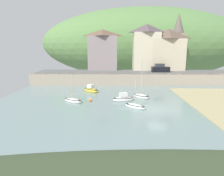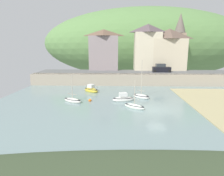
{
  "view_description": "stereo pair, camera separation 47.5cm",
  "coord_description": "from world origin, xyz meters",
  "views": [
    {
      "loc": [
        -5.58,
        -25.1,
        8.1
      ],
      "look_at": [
        -6.19,
        6.77,
        1.44
      ],
      "focal_mm": 31.54,
      "sensor_mm": 36.0,
      "label": 1
    },
    {
      "loc": [
        -5.11,
        -25.09,
        8.1
      ],
      "look_at": [
        -6.19,
        6.77,
        1.44
      ],
      "focal_mm": 31.54,
      "sensor_mm": 36.0,
      "label": 2
    }
  ],
  "objects": [
    {
      "name": "rowboat_small_beached",
      "position": [
        -4.4,
        4.02,
        0.36
      ],
      "size": [
        3.47,
        2.02,
        1.48
      ],
      "rotation": [
        0.0,
        0.0,
        0.26
      ],
      "color": "white",
      "rests_on": "ground"
    },
    {
      "name": "waterfront_building_right",
      "position": [
        7.32,
        25.2,
        7.54
      ],
      "size": [
        8.5,
        4.54,
        10.08
      ],
      "color": "beige",
      "rests_on": "ground"
    },
    {
      "name": "waterfront_building_centre",
      "position": [
        2.05,
        25.2,
        8.11
      ],
      "size": [
        6.77,
        4.5,
        11.23
      ],
      "color": "beige",
      "rests_on": "ground"
    },
    {
      "name": "church_with_spire",
      "position": [
        10.95,
        29.2,
        9.84
      ],
      "size": [
        3.0,
        3.0,
        14.41
      ],
      "color": "gray",
      "rests_on": "ground"
    },
    {
      "name": "fishing_boat_green",
      "position": [
        -10.15,
        10.1,
        0.39
      ],
      "size": [
        3.27,
        2.96,
        1.61
      ],
      "rotation": [
        0.0,
        0.0,
        -0.67
      ],
      "color": "gold",
      "rests_on": "ground"
    },
    {
      "name": "parked_car_near_slipway",
      "position": [
        4.75,
        20.7,
        3.2
      ],
      "size": [
        4.1,
        1.82,
        1.95
      ],
      "rotation": [
        0.0,
        0.0,
        0.0
      ],
      "color": "black",
      "rests_on": "ground"
    },
    {
      "name": "sailboat_white_hull",
      "position": [
        -1.43,
        6.02,
        0.27
      ],
      "size": [
        3.14,
        3.07,
        6.32
      ],
      "rotation": [
        0.0,
        0.0,
        -0.75
      ],
      "color": "white",
      "rests_on": "ground"
    },
    {
      "name": "mooring_buoy",
      "position": [
        -9.44,
        3.66,
        0.14
      ],
      "size": [
        0.47,
        0.47,
        0.47
      ],
      "color": "orange",
      "rests_on": "ground"
    },
    {
      "name": "ground",
      "position": [
        1.4,
        -9.56,
        0.16
      ],
      "size": [
        48.0,
        41.0,
        0.61
      ],
      "color": "gray"
    },
    {
      "name": "sailboat_nearest_shore",
      "position": [
        -12.01,
        3.21,
        0.26
      ],
      "size": [
        3.24,
        2.45,
        4.32
      ],
      "rotation": [
        0.0,
        0.0,
        -0.52
      ],
      "color": "silver",
      "rests_on": "ground"
    },
    {
      "name": "sailboat_tall_mast",
      "position": [
        -2.96,
        0.5,
        0.25
      ],
      "size": [
        3.05,
        2.66,
        3.98
      ],
      "rotation": [
        0.0,
        0.0,
        -0.65
      ],
      "color": "white",
      "rests_on": "ground"
    },
    {
      "name": "waterfront_building_left",
      "position": [
        -8.88,
        25.2,
        7.47
      ],
      "size": [
        7.46,
        4.44,
        9.99
      ],
      "color": "gray",
      "rests_on": "ground"
    },
    {
      "name": "hillside_backdrop",
      "position": [
        5.69,
        55.2,
        9.41
      ],
      "size": [
        80.0,
        44.0,
        26.88
      ],
      "color": "#5A8448",
      "rests_on": "ground"
    },
    {
      "name": "quay_seawall",
      "position": [
        0.0,
        17.5,
        1.36
      ],
      "size": [
        48.0,
        9.4,
        2.4
      ],
      "color": "gray",
      "rests_on": "ground"
    }
  ]
}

